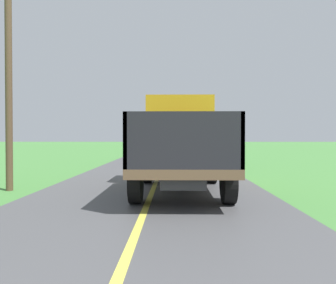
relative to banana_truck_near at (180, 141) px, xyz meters
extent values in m
cube|color=#2D2D30|center=(0.00, -0.88, -0.80)|extent=(0.90, 5.51, 0.24)
cube|color=brown|center=(0.00, -0.88, -0.60)|extent=(2.30, 5.80, 0.20)
cube|color=gold|center=(0.00, 1.07, 0.45)|extent=(2.10, 1.90, 1.90)
cube|color=black|center=(0.00, 2.03, 0.78)|extent=(1.78, 0.02, 0.76)
cube|color=#232328|center=(-1.11, -1.85, 0.05)|extent=(0.08, 3.85, 1.10)
cube|color=#232328|center=(1.11, -1.85, 0.05)|extent=(0.08, 3.85, 1.10)
cube|color=#232328|center=(0.00, -3.74, 0.05)|extent=(2.30, 0.08, 1.10)
cube|color=#232328|center=(0.00, 0.03, 0.05)|extent=(2.30, 0.08, 1.10)
cylinder|color=black|center=(-1.05, 0.92, -0.90)|extent=(0.28, 1.00, 1.00)
cylinder|color=black|center=(1.05, 0.92, -0.90)|extent=(0.28, 1.00, 1.00)
cylinder|color=black|center=(-1.05, -2.47, -0.90)|extent=(0.28, 1.00, 1.00)
cylinder|color=black|center=(1.05, -2.47, -0.90)|extent=(0.28, 1.00, 1.00)
ellipsoid|color=#9FBD2F|center=(-0.44, -0.90, 0.34)|extent=(0.40, 0.36, 0.47)
ellipsoid|color=#9DC126|center=(0.41, -0.37, 0.34)|extent=(0.40, 0.52, 0.47)
ellipsoid|color=#A1CE30|center=(0.77, -2.54, -0.02)|extent=(0.46, 0.54, 0.39)
ellipsoid|color=#A8D12D|center=(-0.62, -0.23, 0.01)|extent=(0.47, 0.57, 0.37)
ellipsoid|color=#9FC62B|center=(0.37, -1.47, 0.00)|extent=(0.43, 0.54, 0.49)
ellipsoid|color=gold|center=(-0.41, -2.87, 0.03)|extent=(0.43, 0.43, 0.49)
ellipsoid|color=#A6B831|center=(-0.45, -2.13, 0.35)|extent=(0.53, 0.69, 0.41)
ellipsoid|color=#B1BA21|center=(-0.74, -2.96, -0.33)|extent=(0.55, 0.50, 0.43)
ellipsoid|color=#B3CC33|center=(0.35, -2.62, 0.02)|extent=(0.60, 0.55, 0.39)
ellipsoid|color=#A7BA2B|center=(0.67, -1.69, -0.30)|extent=(0.40, 0.42, 0.41)
cube|color=#2D2D30|center=(0.12, 9.85, -0.80)|extent=(0.90, 5.51, 0.24)
cube|color=brown|center=(0.12, 9.85, -0.60)|extent=(2.30, 5.80, 0.20)
cube|color=#1E479E|center=(0.12, 11.80, 0.45)|extent=(2.10, 1.90, 1.90)
cube|color=black|center=(0.12, 12.76, 0.78)|extent=(1.78, 0.02, 0.76)
cube|color=brown|center=(-0.99, 8.88, 0.05)|extent=(0.08, 3.85, 1.10)
cube|color=brown|center=(1.23, 8.88, 0.05)|extent=(0.08, 3.85, 1.10)
cube|color=brown|center=(0.12, 6.99, 0.05)|extent=(2.30, 0.08, 1.10)
cube|color=brown|center=(0.12, 10.76, 0.05)|extent=(2.30, 0.08, 1.10)
cylinder|color=black|center=(-0.93, 11.65, -0.90)|extent=(0.28, 1.00, 1.00)
cylinder|color=black|center=(1.17, 11.65, -0.90)|extent=(0.28, 1.00, 1.00)
cylinder|color=black|center=(-0.93, 8.26, -0.90)|extent=(0.28, 1.00, 1.00)
cylinder|color=black|center=(1.17, 8.26, -0.90)|extent=(0.28, 1.00, 1.00)
ellipsoid|color=#A3C12D|center=(0.60, 9.08, -0.30)|extent=(0.53, 0.55, 0.36)
ellipsoid|color=#A4CF27|center=(0.28, 10.02, -0.03)|extent=(0.52, 0.63, 0.43)
ellipsoid|color=gold|center=(0.57, 7.31, 0.00)|extent=(0.55, 0.58, 0.38)
ellipsoid|color=#9CBF2D|center=(-0.44, 8.93, -0.02)|extent=(0.41, 0.39, 0.50)
ellipsoid|color=#B0C41C|center=(-0.48, 9.45, 0.33)|extent=(0.56, 0.61, 0.49)
ellipsoid|color=#A7C62C|center=(0.20, 7.97, -0.30)|extent=(0.42, 0.44, 0.42)
ellipsoid|color=#B0BB1D|center=(0.14, 9.85, -0.29)|extent=(0.57, 0.63, 0.38)
ellipsoid|color=#A1BB1F|center=(-0.09, 8.98, -0.34)|extent=(0.51, 0.65, 0.49)
ellipsoid|color=#A8C520|center=(0.68, 9.46, 0.00)|extent=(0.46, 0.43, 0.47)
ellipsoid|color=#A9BD24|center=(-0.26, 8.74, -0.36)|extent=(0.52, 0.64, 0.44)
ellipsoid|color=#ADC125|center=(-0.13, 8.08, 0.02)|extent=(0.54, 0.53, 0.45)
ellipsoid|color=#ABC81D|center=(-0.67, 7.55, -0.02)|extent=(0.55, 0.60, 0.51)
ellipsoid|color=#AEC71D|center=(-0.50, 7.56, -0.31)|extent=(0.42, 0.53, 0.39)
cylinder|color=brown|center=(-5.06, -0.25, 2.06)|extent=(0.20, 0.20, 7.08)
camera|label=1|loc=(-0.18, -10.09, 0.13)|focal=35.91mm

